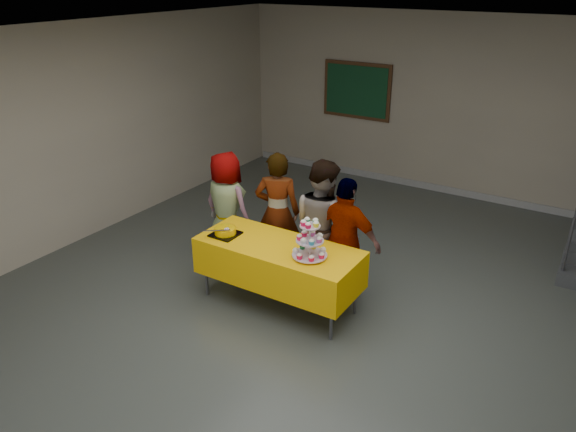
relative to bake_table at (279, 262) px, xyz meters
name	(u,v)px	position (x,y,z in m)	size (l,w,h in m)	color
room_shell	(310,146)	(0.63, -0.42, 1.57)	(10.00, 10.04, 3.02)	#4C514C
bake_table	(279,262)	(0.00, 0.00, 0.00)	(1.88, 0.78, 0.77)	#595960
cupcake_stand	(310,242)	(0.44, -0.07, 0.40)	(0.38, 0.38, 0.44)	silver
bear_cake	(225,230)	(-0.66, -0.11, 0.27)	(0.32, 0.36, 0.12)	black
schoolchild_a	(227,207)	(-1.22, 0.63, 0.18)	(0.72, 0.47, 1.48)	slate
schoolchild_b	(277,212)	(-0.49, 0.73, 0.23)	(0.57, 0.38, 1.58)	slate
schoolchild_c	(323,225)	(0.20, 0.66, 0.26)	(0.79, 0.61, 1.62)	slate
schoolchild_d	(345,241)	(0.57, 0.53, 0.20)	(0.88, 0.37, 1.50)	slate
noticeboard	(357,91)	(-1.25, 4.52, 1.04)	(1.30, 0.05, 1.00)	#472B16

